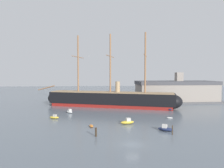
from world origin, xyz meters
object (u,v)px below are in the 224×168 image
motorboat_far_left (53,103)px  seagull_in_flight (88,56)px  motorboat_foreground_right (166,129)px  mooring_piling_left_pair (172,130)px  motorboat_mid_left (54,117)px  motorboat_alongside_stern (168,108)px  dockside_warehouse_right (176,92)px  motorboat_alongside_bow (69,112)px  dinghy_mid_right (170,118)px  motorboat_near_centre (127,122)px  dinghy_foreground_left (91,126)px  tall_ship (110,99)px  sailboat_far_right (176,102)px  dinghy_distant_centre (115,100)px  mooring_piling_nearest (96,132)px

motorboat_far_left → seagull_in_flight: seagull_in_flight is taller
motorboat_foreground_right → mooring_piling_left_pair: mooring_piling_left_pair is taller
motorboat_mid_left → motorboat_alongside_stern: size_ratio=0.72×
dockside_warehouse_right → motorboat_mid_left: bearing=-146.8°
motorboat_mid_left → seagull_in_flight: (10.44, 0.27, 18.76)m
motorboat_alongside_bow → dockside_warehouse_right: size_ratio=0.09×
dinghy_mid_right → motorboat_far_left: (-41.46, 33.39, 0.31)m
motorboat_near_centre → motorboat_foreground_right: bearing=-44.2°
dinghy_foreground_left → seagull_in_flight: (-0.96, 11.14, 18.95)m
motorboat_near_centre → motorboat_far_left: bearing=125.3°
motorboat_alongside_bow → dinghy_mid_right: bearing=-20.7°
dockside_warehouse_right → tall_ship: bearing=-159.1°
motorboat_foreground_right → motorboat_alongside_bow: 35.96m
motorboat_alongside_stern → sailboat_far_right: size_ratio=0.69×
tall_ship → seagull_in_flight: bearing=-111.7°
sailboat_far_right → motorboat_near_centre: bearing=-128.0°
motorboat_alongside_bow → mooring_piling_left_pair: 38.53m
motorboat_near_centre → dinghy_distant_centre: (1.65, 48.54, -0.31)m
dinghy_foreground_left → dinghy_distant_centre: 52.16m
motorboat_alongside_bow → mooring_piling_nearest: size_ratio=1.81×
tall_ship → dockside_warehouse_right: bearing=20.9°
motorboat_mid_left → motorboat_alongside_bow: bearing=68.7°
dinghy_foreground_left → motorboat_mid_left: size_ratio=0.70×
motorboat_mid_left → mooring_piling_nearest: bearing=-56.9°
motorboat_alongside_bow → mooring_piling_nearest: mooring_piling_nearest is taller
mooring_piling_left_pair → seagull_in_flight: 32.91m
motorboat_mid_left → motorboat_far_left: motorboat_far_left is taller
mooring_piling_nearest → dinghy_mid_right: bearing=35.7°
motorboat_mid_left → dinghy_distant_centre: size_ratio=1.45×
motorboat_alongside_bow → dockside_warehouse_right: (48.54, 25.09, 4.61)m
dinghy_foreground_left → motorboat_foreground_right: size_ratio=0.59×
dinghy_distant_centre → seagull_in_flight: seagull_in_flight is taller
dinghy_foreground_left → tall_ship: bearing=77.0°
motorboat_near_centre → dinghy_mid_right: bearing=21.5°
motorboat_alongside_bow → motorboat_far_left: bearing=114.6°
motorboat_alongside_bow → seagull_in_flight: (6.96, -8.66, 18.72)m
motorboat_far_left → mooring_piling_left_pair: mooring_piling_left_pair is taller
dinghy_foreground_left → motorboat_near_centre: 10.09m
motorboat_alongside_stern → mooring_piling_nearest: 41.32m
motorboat_near_centre → seagull_in_flight: 23.27m
motorboat_foreground_right → motorboat_far_left: bearing=127.3°
mooring_piling_left_pair → tall_ship: bearing=104.9°
motorboat_alongside_stern → dockside_warehouse_right: size_ratio=0.11×
dinghy_mid_right → dinghy_distant_centre: dinghy_distant_centre is taller
motorboat_foreground_right → mooring_piling_nearest: size_ratio=2.02×
dinghy_foreground_left → motorboat_alongside_bow: motorboat_alongside_bow is taller
dinghy_mid_right → sailboat_far_right: 34.95m
dinghy_foreground_left → dockside_warehouse_right: size_ratio=0.06×
dinghy_foreground_left → motorboat_alongside_stern: 36.40m
mooring_piling_nearest → seagull_in_flight: seagull_in_flight is taller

